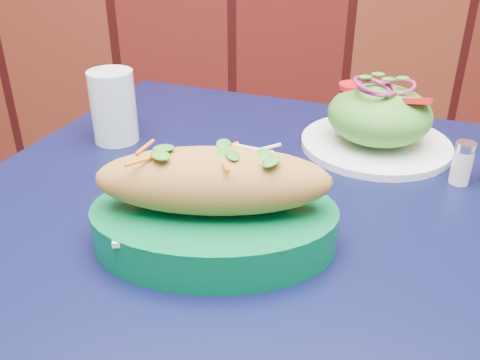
{
  "coord_description": "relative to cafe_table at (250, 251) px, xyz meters",
  "views": [
    {
      "loc": [
        0.42,
        1.17,
        1.12
      ],
      "look_at": [
        0.42,
        1.74,
        0.81
      ],
      "focal_mm": 40.0,
      "sensor_mm": 36.0,
      "label": 1
    }
  ],
  "objects": [
    {
      "name": "salad_plate",
      "position": [
        0.21,
        0.17,
        0.14
      ],
      "size": [
        0.24,
        0.24,
        0.12
      ],
      "rotation": [
        0.0,
        0.0,
        -0.16
      ],
      "color": "white",
      "rests_on": "cafe_table"
    },
    {
      "name": "banh_mi_basket",
      "position": [
        -0.04,
        -0.11,
        0.14
      ],
      "size": [
        0.3,
        0.2,
        0.13
      ],
      "rotation": [
        0.0,
        0.0,
        -0.04
      ],
      "color": "#036032",
      "rests_on": "cafe_table"
    },
    {
      "name": "salt_shaker",
      "position": [
        0.3,
        0.05,
        0.12
      ],
      "size": [
        0.03,
        0.03,
        0.06
      ],
      "color": "white",
      "rests_on": "cafe_table"
    },
    {
      "name": "water_glass",
      "position": [
        -0.22,
        0.2,
        0.15
      ],
      "size": [
        0.07,
        0.07,
        0.12
      ],
      "primitive_type": "cylinder",
      "color": "silver",
      "rests_on": "cafe_table"
    },
    {
      "name": "cafe_table",
      "position": [
        0.0,
        0.0,
        0.0
      ],
      "size": [
        1.04,
        1.04,
        0.75
      ],
      "rotation": [
        0.0,
        0.0,
        -0.37
      ],
      "color": "black",
      "rests_on": "ground"
    }
  ]
}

